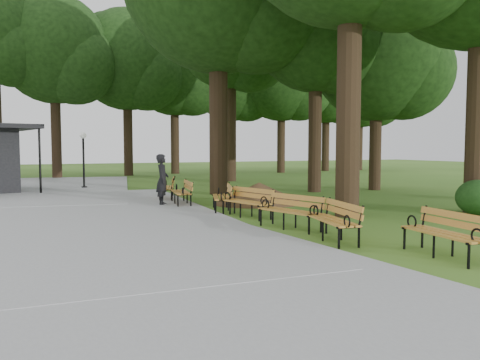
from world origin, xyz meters
name	(u,v)px	position (x,y,z in m)	size (l,w,h in m)	color
ground	(251,224)	(0.00, 0.00, 0.00)	(100.00, 100.00, 0.00)	#39641C
path	(83,217)	(-4.00, 3.00, 0.03)	(12.00, 38.00, 0.06)	#97979A
person	(162,180)	(-1.13, 4.95, 0.90)	(0.66, 0.43, 1.81)	black
lamp_post	(83,147)	(-3.00, 13.20, 2.04)	(0.32, 0.32, 2.79)	black
dirt_mound	(259,193)	(2.23, 4.06, 0.39)	(2.86, 2.86, 0.77)	#47301C
bench_0	(444,234)	(1.68, -4.92, 0.44)	(1.90, 0.64, 0.88)	#BE7D2B
bench_1	(332,221)	(0.70, -2.76, 0.44)	(1.90, 0.64, 0.88)	#BE7D2B
bench_2	(290,212)	(0.58, -1.10, 0.44)	(1.90, 0.64, 0.88)	#BE7D2B
bench_3	(246,202)	(0.40, 1.16, 0.44)	(1.90, 0.64, 0.88)	#BE7D2B
bench_4	(221,197)	(0.23, 2.72, 0.44)	(1.90, 0.64, 0.88)	#BE7D2B
bench_5	(181,192)	(-0.49, 4.86, 0.44)	(1.90, 0.64, 0.88)	#BE7D2B
bench_6	(167,188)	(-0.47, 6.90, 0.44)	(1.90, 0.64, 0.88)	#BE7D2B
lawn_tree_1	(316,28)	(6.53, 7.11, 7.40)	(5.84, 5.84, 10.37)	black
lawn_tree_4	(230,38)	(5.59, 15.01, 8.52)	(6.27, 6.27, 11.75)	black
lawn_tree_5	(377,56)	(9.73, 6.79, 6.33)	(6.15, 6.15, 9.43)	black
tree_backdrop	(209,65)	(7.15, 22.97, 8.25)	(36.09, 9.79, 16.49)	black
shrub_0	(477,215)	(6.96, -1.27, 0.00)	(1.27, 1.27, 1.08)	#193D14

